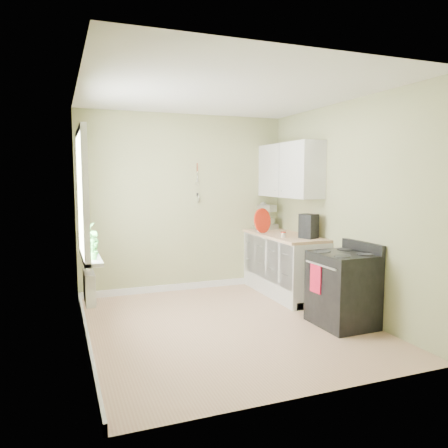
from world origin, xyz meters
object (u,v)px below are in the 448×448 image
object	(u,v)px
stove	(343,289)
coffee_maker	(308,227)
kettle	(259,225)
stand_mixer	(266,217)

from	to	relation	value
stove	coffee_maker	size ratio (longest dim) A/B	2.94
kettle	coffee_maker	bearing A→B (deg)	-75.96
stand_mixer	coffee_maker	bearing A→B (deg)	-87.54
stove	kettle	distance (m)	2.08
kettle	coffee_maker	xyz separation A→B (m)	(0.26, -1.04, 0.07)
coffee_maker	stand_mixer	bearing A→B (deg)	92.46
stove	stand_mixer	bearing A→B (deg)	88.31
stove	stand_mixer	world-z (taller)	stand_mixer
stand_mixer	kettle	distance (m)	0.28
stand_mixer	kettle	world-z (taller)	stand_mixer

